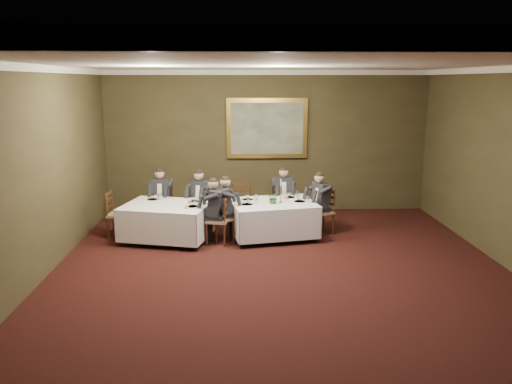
{
  "coord_description": "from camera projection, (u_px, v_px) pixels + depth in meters",
  "views": [
    {
      "loc": [
        -0.76,
        -7.37,
        3.25
      ],
      "look_at": [
        -0.39,
        1.99,
        1.15
      ],
      "focal_mm": 35.0,
      "sensor_mm": 36.0,
      "label": 1
    }
  ],
  "objects": [
    {
      "name": "chair_main_backright",
      "position": [
        282.0,
        212.0,
        11.47
      ],
      "size": [
        0.48,
        0.46,
        1.0
      ],
      "rotation": [
        0.0,
        0.0,
        3.24
      ],
      "color": "#8A6346",
      "rests_on": "ground"
    },
    {
      "name": "chair_sec_backleft",
      "position": [
        163.0,
        215.0,
        11.28
      ],
      "size": [
        0.5,
        0.48,
        1.0
      ],
      "rotation": [
        0.0,
        0.0,
        3.0
      ],
      "color": "#8A6346",
      "rests_on": "ground"
    },
    {
      "name": "chair_main_endright",
      "position": [
        322.0,
        221.0,
        10.77
      ],
      "size": [
        0.56,
        0.57,
        1.0
      ],
      "rotation": [
        0.0,
        0.0,
        1.98
      ],
      "color": "#8A6346",
      "rests_on": "ground"
    },
    {
      "name": "table_main",
      "position": [
        273.0,
        217.0,
        10.49
      ],
      "size": [
        1.95,
        1.62,
        0.67
      ],
      "rotation": [
        0.0,
        0.0,
        0.19
      ],
      "color": "black",
      "rests_on": "ground"
    },
    {
      "name": "chair_sec_endright",
      "position": [
        218.0,
        230.0,
        10.13
      ],
      "size": [
        0.5,
        0.51,
        1.0
      ],
      "rotation": [
        0.0,
        0.0,
        1.38
      ],
      "color": "#8A6346",
      "rests_on": "ground"
    },
    {
      "name": "diner_main_backright",
      "position": [
        283.0,
        203.0,
        11.41
      ],
      "size": [
        0.45,
        0.52,
        1.35
      ],
      "rotation": [
        0.0,
        0.0,
        3.24
      ],
      "color": "black",
      "rests_on": "chair_main_backright"
    },
    {
      "name": "left_wall",
      "position": [
        18.0,
        184.0,
        7.39
      ],
      "size": [
        0.1,
        10.0,
        3.5
      ],
      "primitive_type": "cube",
      "color": "#37301B",
      "rests_on": "ground"
    },
    {
      "name": "place_setting_table_main",
      "position": [
        250.0,
        198.0,
        10.68
      ],
      "size": [
        0.33,
        0.31,
        0.14
      ],
      "color": "white",
      "rests_on": "table_main"
    },
    {
      "name": "diner_main_endright",
      "position": [
        322.0,
        211.0,
        10.72
      ],
      "size": [
        0.6,
        0.56,
        1.35
      ],
      "rotation": [
        0.0,
        0.0,
        1.98
      ],
      "color": "black",
      "rests_on": "chair_main_endright"
    },
    {
      "name": "diner_sec_endright",
      "position": [
        218.0,
        219.0,
        10.08
      ],
      "size": [
        0.55,
        0.49,
        1.35
      ],
      "rotation": [
        0.0,
        0.0,
        1.38
      ],
      "color": "black",
      "rests_on": "chair_sec_endright"
    },
    {
      "name": "diner_main_endleft",
      "position": [
        222.0,
        217.0,
        10.24
      ],
      "size": [
        0.58,
        0.53,
        1.35
      ],
      "rotation": [
        0.0,
        0.0,
        -1.25
      ],
      "color": "black",
      "rests_on": "chair_main_endleft"
    },
    {
      "name": "back_wall",
      "position": [
        267.0,
        142.0,
        12.42
      ],
      "size": [
        8.0,
        0.1,
        3.5
      ],
      "primitive_type": "cube",
      "color": "#37301B",
      "rests_on": "ground"
    },
    {
      "name": "centerpiece",
      "position": [
        273.0,
        197.0,
        10.27
      ],
      "size": [
        0.3,
        0.29,
        0.27
      ],
      "primitive_type": "imported",
      "rotation": [
        0.0,
        0.0,
        -0.39
      ],
      "color": "#2D5926",
      "rests_on": "table_main"
    },
    {
      "name": "crown_molding",
      "position": [
        288.0,
        67.0,
        7.17
      ],
      "size": [
        8.0,
        10.0,
        0.12
      ],
      "color": "white",
      "rests_on": "back_wall"
    },
    {
      "name": "ceiling",
      "position": [
        288.0,
        63.0,
        7.16
      ],
      "size": [
        8.0,
        10.0,
        0.1
      ],
      "primitive_type": "cube",
      "color": "silver",
      "rests_on": "back_wall"
    },
    {
      "name": "painting",
      "position": [
        267.0,
        128.0,
        12.28
      ],
      "size": [
        1.99,
        0.09,
        1.47
      ],
      "color": "gold",
      "rests_on": "back_wall"
    },
    {
      "name": "ground",
      "position": [
        285.0,
        290.0,
        7.93
      ],
      "size": [
        10.0,
        10.0,
        0.0
      ],
      "primitive_type": "plane",
      "color": "black",
      "rests_on": "ground"
    },
    {
      "name": "candlestick",
      "position": [
        281.0,
        194.0,
        10.36
      ],
      "size": [
        0.08,
        0.08,
        0.52
      ],
      "color": "#A77A33",
      "rests_on": "table_main"
    },
    {
      "name": "chair_sec_backright",
      "position": [
        202.0,
        217.0,
        11.1
      ],
      "size": [
        0.58,
        0.57,
        1.0
      ],
      "rotation": [
        0.0,
        0.0,
        2.67
      ],
      "color": "#8A6346",
      "rests_on": "ground"
    },
    {
      "name": "table_second",
      "position": [
        167.0,
        219.0,
        10.3
      ],
      "size": [
        1.99,
        1.69,
        0.67
      ],
      "rotation": [
        0.0,
        0.0,
        -0.24
      ],
      "color": "black",
      "rests_on": "ground"
    },
    {
      "name": "front_wall",
      "position": [
        380.0,
        367.0,
        2.67
      ],
      "size": [
        8.0,
        0.1,
        3.5
      ],
      "primitive_type": "cube",
      "color": "#37301B",
      "rests_on": "ground"
    },
    {
      "name": "chair_main_endleft",
      "position": [
        222.0,
        228.0,
        10.28
      ],
      "size": [
        0.54,
        0.55,
        1.0
      ],
      "rotation": [
        0.0,
        0.0,
        -1.25
      ],
      "color": "#8A6346",
      "rests_on": "ground"
    },
    {
      "name": "diner_sec_backright",
      "position": [
        202.0,
        207.0,
        11.04
      ],
      "size": [
        0.58,
        0.61,
        1.35
      ],
      "rotation": [
        0.0,
        0.0,
        2.67
      ],
      "color": "black",
      "rests_on": "chair_sec_backright"
    },
    {
      "name": "place_setting_table_second",
      "position": [
        155.0,
        198.0,
        10.69
      ],
      "size": [
        0.33,
        0.31,
        0.14
      ],
      "color": "white",
      "rests_on": "table_second"
    },
    {
      "name": "diner_sec_backleft",
      "position": [
        162.0,
        205.0,
        11.22
      ],
      "size": [
        0.46,
        0.53,
        1.35
      ],
      "rotation": [
        0.0,
        0.0,
        3.0
      ],
      "color": "black",
      "rests_on": "chair_sec_backleft"
    },
    {
      "name": "chair_main_backleft",
      "position": [
        243.0,
        215.0,
        11.27
      ],
      "size": [
        0.49,
        0.47,
        1.0
      ],
      "rotation": [
        0.0,
        0.0,
        3.26
      ],
      "color": "#8A6346",
      "rests_on": "ground"
    },
    {
      "name": "chair_sec_endleft",
      "position": [
        119.0,
        224.0,
        10.55
      ],
      "size": [
        0.45,
        0.47,
        1.0
      ],
      "rotation": [
        0.0,
        0.0,
        -1.65
      ],
      "color": "#8A6346",
      "rests_on": "ground"
    }
  ]
}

